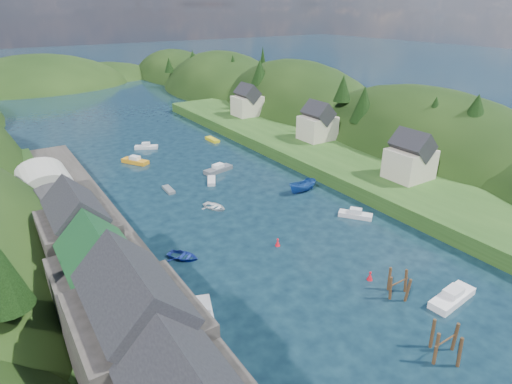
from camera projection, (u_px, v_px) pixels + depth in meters
ground at (193, 172)px, 81.83m from camera, size 600.00×600.00×0.00m
hillside_right at (296, 140)px, 126.50m from camera, size 36.00×245.56×48.00m
far_hills at (71, 108)px, 181.81m from camera, size 103.00×68.00×44.00m
hill_trees at (161, 100)px, 89.37m from camera, size 91.99×150.66×12.97m
quay_left at (112, 291)px, 46.43m from camera, size 12.00×110.00×2.00m
terrace_left_grass at (41, 312)px, 42.82m from camera, size 12.00×110.00×2.50m
quayside_buildings at (126, 326)px, 32.54m from camera, size 8.00×35.84×12.90m
boat_sheds at (53, 198)px, 58.26m from camera, size 7.00×21.00×7.50m
terrace_right at (327, 157)px, 86.20m from camera, size 16.00×120.00×2.40m
right_bank_cottages at (313, 124)px, 92.22m from camera, size 9.00×59.24×8.41m
piling_cluster_near at (445, 345)px, 38.56m from camera, size 3.34×3.10×3.81m
piling_cluster_far at (398, 286)px, 46.88m from camera, size 2.99×2.81×3.44m
channel_buoy_near at (370, 276)px, 49.77m from camera, size 0.70×0.70×1.10m
channel_buoy_far at (278, 243)px, 56.80m from camera, size 0.70×0.70×1.10m
moored_boats at (278, 241)px, 56.92m from camera, size 33.26×87.88×2.38m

